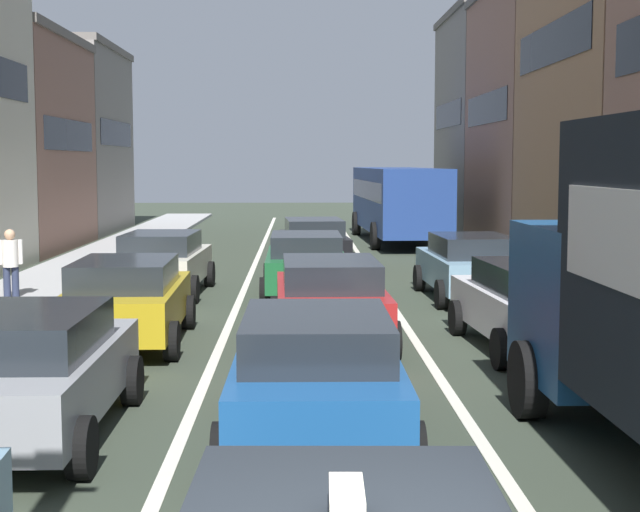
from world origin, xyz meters
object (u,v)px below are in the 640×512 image
at_px(coupe_centre_lane_fourth, 306,263).
at_px(wagon_right_lane_far, 470,265).
at_px(wagon_left_lane_second, 27,370).
at_px(hatchback_centre_lane_third, 330,299).
at_px(sedan_left_lane_third, 126,299).
at_px(sedan_left_lane_fourth, 162,261).
at_px(pedestrian_near_kerb, 11,261).
at_px(bus_mid_queue_primary, 398,197).
at_px(sedan_centre_lane_fifth, 314,242).
at_px(sedan_right_lane_behind_truck, 533,303).
at_px(sedan_centre_lane_second, 316,374).

xyz_separation_m(coupe_centre_lane_fourth, wagon_right_lane_far, (3.76, -0.50, 0.00)).
height_order(wagon_left_lane_second, hatchback_centre_lane_third, same).
bearing_deg(sedan_left_lane_third, wagon_left_lane_second, 177.48).
height_order(coupe_centre_lane_fourth, sedan_left_lane_fourth, same).
height_order(coupe_centre_lane_fourth, pedestrian_near_kerb, pedestrian_near_kerb).
bearing_deg(sedan_left_lane_fourth, wagon_left_lane_second, -177.44).
bearing_deg(coupe_centre_lane_fourth, pedestrian_near_kerb, 97.20).
xyz_separation_m(wagon_left_lane_second, hatchback_centre_lane_third, (3.62, 5.56, 0.00)).
height_order(hatchback_centre_lane_third, coupe_centre_lane_fourth, same).
bearing_deg(wagon_right_lane_far, hatchback_centre_lane_third, 145.51).
distance_m(wagon_left_lane_second, bus_mid_queue_primary, 27.39).
bearing_deg(sedan_left_lane_fourth, sedan_centre_lane_fifth, -32.76).
relative_size(wagon_left_lane_second, sedan_right_lane_behind_truck, 0.98).
relative_size(sedan_left_lane_third, sedan_centre_lane_fifth, 0.98).
height_order(sedan_centre_lane_fifth, bus_mid_queue_primary, bus_mid_queue_primary).
xyz_separation_m(hatchback_centre_lane_third, coupe_centre_lane_fourth, (-0.37, 5.84, 0.00)).
distance_m(coupe_centre_lane_fourth, sedan_left_lane_fourth, 3.42).
bearing_deg(hatchback_centre_lane_third, sedan_right_lane_behind_truck, -101.46).
relative_size(sedan_centre_lane_second, sedan_centre_lane_fifth, 0.98).
bearing_deg(sedan_left_lane_third, sedan_left_lane_fourth, 1.07).
xyz_separation_m(coupe_centre_lane_fourth, sedan_centre_lane_fifth, (0.27, 5.73, 0.00)).
xyz_separation_m(wagon_left_lane_second, sedan_left_lane_third, (0.12, 5.63, 0.00)).
bearing_deg(wagon_left_lane_second, sedan_right_lane_behind_truck, -54.82).
height_order(sedan_left_lane_fourth, bus_mid_queue_primary, bus_mid_queue_primary).
height_order(sedan_centre_lane_second, wagon_left_lane_second, same).
distance_m(sedan_left_lane_third, sedan_left_lane_fourth, 6.20).
relative_size(hatchback_centre_lane_third, coupe_centre_lane_fourth, 1.01).
bearing_deg(sedan_left_lane_third, sedan_centre_lane_second, -153.12).
bearing_deg(coupe_centre_lane_fourth, wagon_left_lane_second, 163.73).
bearing_deg(sedan_left_lane_third, hatchback_centre_lane_third, -92.57).
bearing_deg(wagon_left_lane_second, sedan_centre_lane_fifth, -11.79).
relative_size(sedan_centre_lane_second, sedan_left_lane_third, 0.99).
bearing_deg(sedan_right_lane_behind_truck, wagon_right_lane_far, -3.82).
xyz_separation_m(wagon_left_lane_second, sedan_left_lane_fourth, (-0.14, 11.83, 0.00)).
relative_size(sedan_left_lane_third, wagon_right_lane_far, 0.99).
relative_size(sedan_centre_lane_second, sedan_right_lane_behind_truck, 0.98).
xyz_separation_m(wagon_left_lane_second, coupe_centre_lane_fourth, (3.25, 11.40, 0.00)).
bearing_deg(hatchback_centre_lane_third, bus_mid_queue_primary, -10.49).
relative_size(sedan_centre_lane_second, bus_mid_queue_primary, 0.41).
relative_size(sedan_centre_lane_fifth, pedestrian_near_kerb, 2.66).
distance_m(sedan_centre_lane_second, pedestrian_near_kerb, 12.65).
distance_m(sedan_centre_lane_second, sedan_left_lane_third, 6.69).
distance_m(sedan_right_lane_behind_truck, bus_mid_queue_primary, 21.54).
height_order(hatchback_centre_lane_third, wagon_right_lane_far, same).
bearing_deg(hatchback_centre_lane_third, sedan_centre_lane_second, 175.21).
bearing_deg(sedan_left_lane_fourth, sedan_right_lane_behind_truck, -132.05).
relative_size(sedan_centre_lane_fifth, sedan_right_lane_behind_truck, 1.00).
relative_size(wagon_left_lane_second, wagon_right_lane_far, 0.99).
relative_size(wagon_left_lane_second, pedestrian_near_kerb, 2.59).
height_order(sedan_left_lane_fourth, pedestrian_near_kerb, pedestrian_near_kerb).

